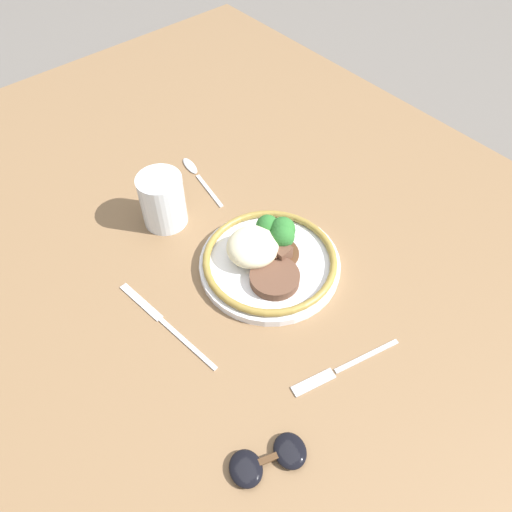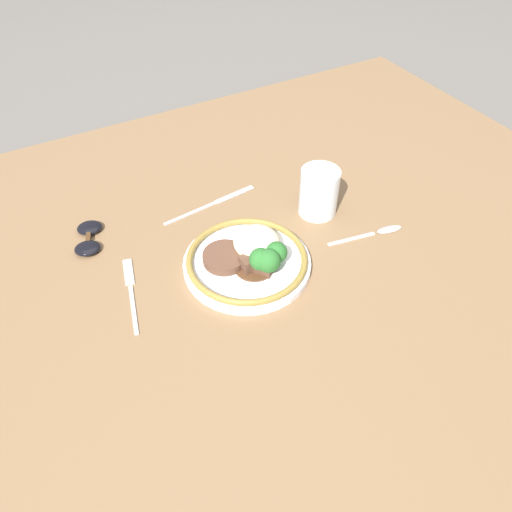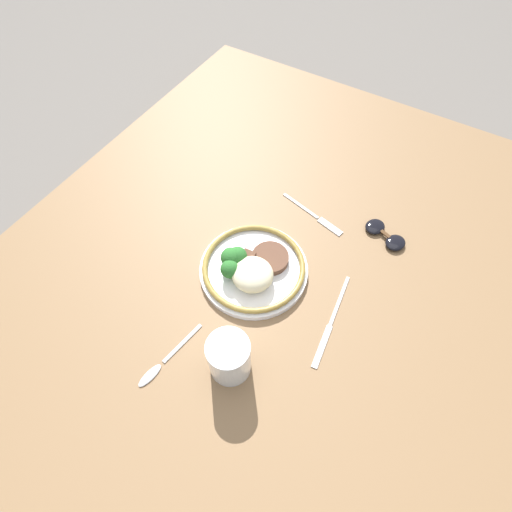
% 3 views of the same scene
% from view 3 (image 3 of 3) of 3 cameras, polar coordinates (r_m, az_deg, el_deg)
% --- Properties ---
extents(ground_plane, '(8.00, 8.00, 0.00)m').
position_cam_3_polar(ground_plane, '(0.87, -0.08, -6.54)').
color(ground_plane, '#5B5651').
extents(dining_table, '(1.52, 1.15, 0.04)m').
position_cam_3_polar(dining_table, '(0.85, -0.08, -5.89)').
color(dining_table, brown).
rests_on(dining_table, ground).
extents(plate, '(0.23, 0.23, 0.07)m').
position_cam_3_polar(plate, '(0.84, -0.64, -1.66)').
color(plate, white).
rests_on(plate, dining_table).
extents(juice_glass, '(0.08, 0.08, 0.10)m').
position_cam_3_polar(juice_glass, '(0.73, -3.83, -14.34)').
color(juice_glass, orange).
rests_on(juice_glass, dining_table).
extents(fork, '(0.05, 0.17, 0.00)m').
position_cam_3_polar(fork, '(0.95, 8.76, 5.44)').
color(fork, '#B7B7BC').
rests_on(fork, dining_table).
extents(knife, '(0.21, 0.03, 0.00)m').
position_cam_3_polar(knife, '(0.81, 10.63, -9.40)').
color(knife, '#B7B7BC').
rests_on(knife, dining_table).
extents(spoon, '(0.16, 0.04, 0.01)m').
position_cam_3_polar(spoon, '(0.79, -13.78, -15.17)').
color(spoon, '#B7B7BC').
rests_on(spoon, dining_table).
extents(sunglasses, '(0.08, 0.11, 0.01)m').
position_cam_3_polar(sunglasses, '(0.95, 17.96, 2.93)').
color(sunglasses, black).
rests_on(sunglasses, dining_table).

